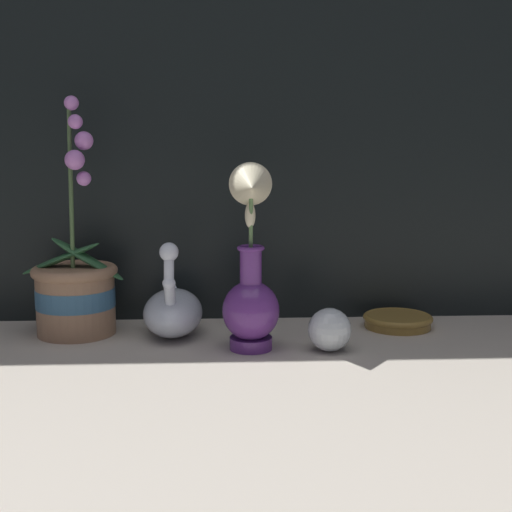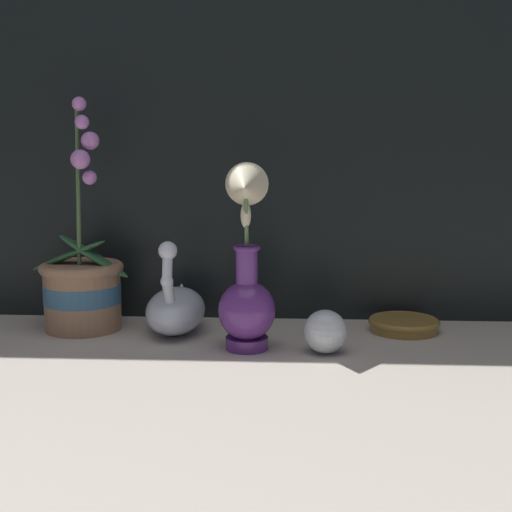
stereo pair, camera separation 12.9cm
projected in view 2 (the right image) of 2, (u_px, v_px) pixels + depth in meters
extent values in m
plane|color=#BCB2A3|center=(231.00, 362.00, 1.17)|extent=(2.80, 2.80, 0.00)
cube|color=black|center=(243.00, 14.00, 1.38)|extent=(2.80, 0.03, 1.20)
cylinder|color=#9E7556|center=(83.00, 296.00, 1.37)|extent=(0.15, 0.15, 0.13)
cylinder|color=#386689|center=(82.00, 293.00, 1.37)|extent=(0.15, 0.15, 0.04)
torus|color=#9E7556|center=(81.00, 268.00, 1.36)|extent=(0.16, 0.16, 0.02)
cylinder|color=#4C6B3D|center=(78.00, 185.00, 1.33)|extent=(0.01, 0.03, 0.30)
ellipsoid|color=#2D6038|center=(94.00, 256.00, 1.35)|extent=(0.14, 0.05, 0.09)
ellipsoid|color=#2D6038|center=(68.00, 256.00, 1.36)|extent=(0.16, 0.06, 0.07)
sphere|color=#C67AD1|center=(79.00, 104.00, 1.32)|extent=(0.03, 0.03, 0.03)
sphere|color=#C67AD1|center=(82.00, 122.00, 1.31)|extent=(0.03, 0.03, 0.03)
sphere|color=#C67AD1|center=(90.00, 141.00, 1.31)|extent=(0.03, 0.03, 0.03)
sphere|color=#C67AD1|center=(80.00, 159.00, 1.30)|extent=(0.04, 0.04, 0.04)
sphere|color=#C67AD1|center=(90.00, 178.00, 1.31)|extent=(0.03, 0.03, 0.03)
ellipsoid|color=silver|center=(176.00, 311.00, 1.34)|extent=(0.11, 0.18, 0.08)
cone|color=silver|center=(181.00, 296.00, 1.41)|extent=(0.05, 0.07, 0.07)
cylinder|color=silver|center=(169.00, 293.00, 1.27)|extent=(0.02, 0.05, 0.06)
sphere|color=silver|center=(167.00, 281.00, 1.25)|extent=(0.02, 0.02, 0.02)
cylinder|color=silver|center=(167.00, 266.00, 1.25)|extent=(0.02, 0.03, 0.06)
sphere|color=silver|center=(168.00, 251.00, 1.26)|extent=(0.03, 0.03, 0.03)
cylinder|color=#602D7F|center=(247.00, 343.00, 1.24)|extent=(0.07, 0.07, 0.02)
ellipsoid|color=#602D7F|center=(247.00, 310.00, 1.23)|extent=(0.10, 0.10, 0.10)
cylinder|color=#602D7F|center=(247.00, 266.00, 1.22)|extent=(0.04, 0.04, 0.06)
torus|color=#602D7F|center=(247.00, 248.00, 1.22)|extent=(0.05, 0.05, 0.01)
cylinder|color=#567A47|center=(246.00, 223.00, 1.20)|extent=(0.01, 0.02, 0.09)
cone|color=beige|center=(246.00, 186.00, 1.18)|extent=(0.07, 0.07, 0.08)
ellipsoid|color=beige|center=(246.00, 215.00, 1.20)|extent=(0.02, 0.02, 0.04)
sphere|color=silver|center=(325.00, 332.00, 1.22)|extent=(0.08, 0.08, 0.08)
cylinder|color=olive|center=(404.00, 325.00, 1.36)|extent=(0.13, 0.13, 0.02)
torus|color=olive|center=(404.00, 322.00, 1.36)|extent=(0.13, 0.13, 0.01)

